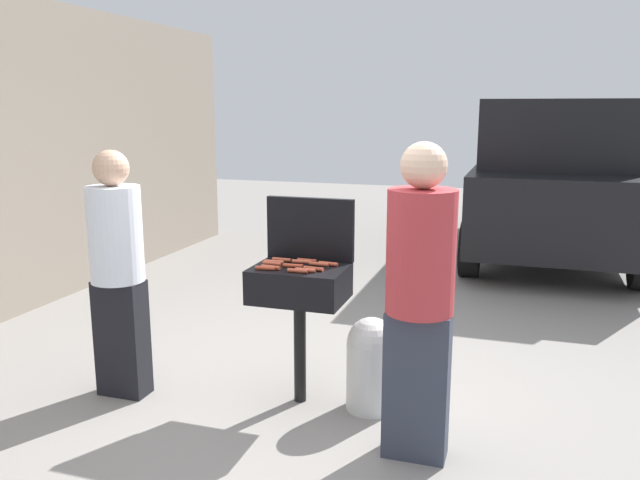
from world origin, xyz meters
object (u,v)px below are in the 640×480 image
Objects in this scene: hot_dog_0 at (298,271)px; hot_dog_4 at (319,264)px; hot_dog_5 at (328,264)px; hot_dog_12 at (302,262)px; hot_dog_7 at (282,260)px; person_left at (117,266)px; hot_dog_8 at (293,266)px; hot_dog_10 at (265,268)px; parked_minivan at (553,178)px; hot_dog_11 at (274,262)px; person_right at (420,292)px; hot_dog_9 at (272,264)px; hot_dog_3 at (271,267)px; hot_dog_2 at (314,269)px; bbq_grill at (299,289)px; propane_tank at (371,362)px; hot_dog_6 at (307,261)px; hot_dog_1 at (305,270)px.

hot_dog_4 is at bearing 70.77° from hot_dog_0.
hot_dog_5 is 0.18m from hot_dog_12.
hot_dog_7 is 1.09m from person_left.
hot_dog_4 and hot_dog_8 have the same top height.
hot_dog_10 is (-0.02, -0.25, 0.00)m from hot_dog_7.
hot_dog_11 is at bearing 69.81° from parked_minivan.
hot_dog_7 is 0.07× the size of person_right.
hot_dog_10 is at bearing -87.90° from hot_dog_9.
hot_dog_2 is at bearing 10.11° from hot_dog_3.
parked_minivan is (1.71, 5.03, 0.09)m from hot_dog_12.
person_right reaches higher than hot_dog_9.
bbq_grill is at bearing -21.59° from person_right.
propane_tank is at bearing 14.70° from hot_dog_10.
hot_dog_11 is (-0.35, -0.06, 0.00)m from hot_dog_5.
hot_dog_3 is 1.05m from person_right.
hot_dog_11 is 0.21× the size of propane_tank.
hot_dog_2 is 0.22m from hot_dog_6.
hot_dog_3 is 5.55m from parked_minivan.
hot_dog_8 is at bearing 17.22° from person_left.
hot_dog_1 and hot_dog_6 have the same top height.
hot_dog_6 is 0.21× the size of propane_tank.
hot_dog_4 is 0.21× the size of propane_tank.
hot_dog_7 is 0.08× the size of person_left.
hot_dog_12 is at bearing 103.28° from hot_dog_0.
hot_dog_7 and hot_dog_11 have the same top height.
hot_dog_2 reaches higher than bbq_grill.
hot_dog_7 is 5.35m from parked_minivan.
hot_dog_11 is 1.14m from person_right.
parked_minivan is (1.69, 5.12, 0.25)m from bbq_grill.
person_right is at bearing -32.01° from hot_dog_12.
hot_dog_12 is at bearing 172.90° from propane_tank.
person_right is (0.37, -0.48, 0.63)m from propane_tank.
hot_dog_11 is at bearing 163.12° from hot_dog_2.
hot_dog_0 is 0.21× the size of propane_tank.
hot_dog_7 is at bearing 146.26° from bbq_grill.
hot_dog_4 is 0.30m from hot_dog_9.
hot_dog_3 is 0.29m from hot_dog_6.
hot_dog_10 is (-0.26, -0.03, 0.00)m from hot_dog_1.
hot_dog_8 reaches higher than bbq_grill.
hot_dog_10 and hot_dog_12 have the same top height.
hot_dog_10 is at bearing -124.24° from hot_dog_6.
hot_dog_0 is 0.24m from hot_dog_12.
hot_dog_2 is 1.00× the size of hot_dog_3.
hot_dog_10 is at bearing -142.45° from bbq_grill.
bbq_grill is at bearing 37.55° from hot_dog_10.
person_left is at bearing 61.98° from parked_minivan.
bbq_grill is at bearing 4.32° from hot_dog_9.
hot_dog_1 is 1.00× the size of hot_dog_4.
hot_dog_1 is at bearing 0.09° from hot_dog_3.
propane_tank is at bearing -5.21° from hot_dog_4.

